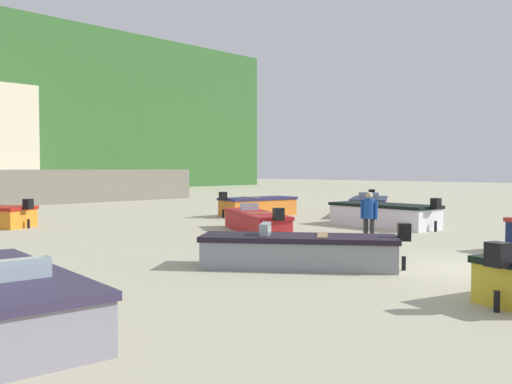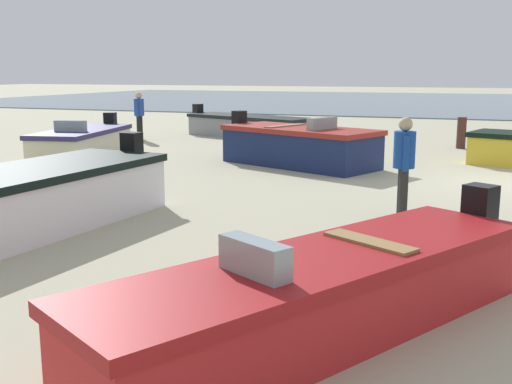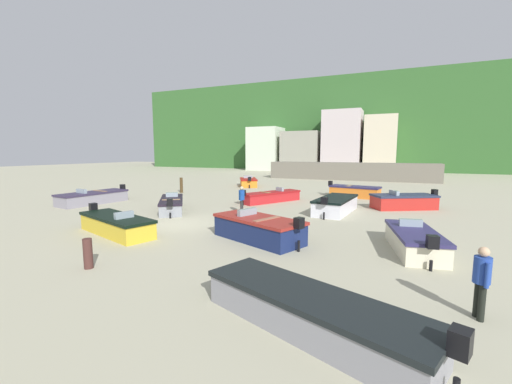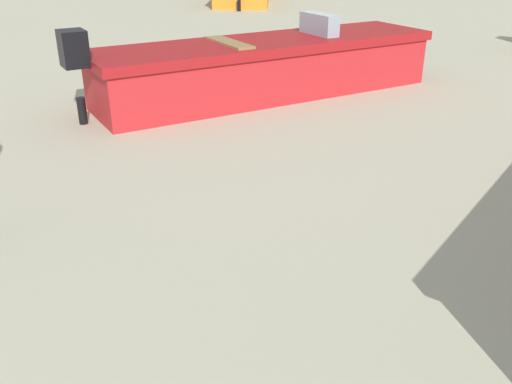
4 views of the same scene
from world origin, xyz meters
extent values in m
cube|color=slate|center=(0.00, -36.00, 0.03)|extent=(80.00, 36.00, 0.06)
cube|color=beige|center=(10.78, -0.19, 0.34)|extent=(2.02, 3.78, 0.68)
cube|color=navy|center=(10.78, -0.19, 0.74)|extent=(2.12, 3.90, 0.12)
cube|color=black|center=(11.15, -2.13, 0.92)|extent=(0.37, 0.34, 0.40)
cylinder|color=black|center=(11.15, -2.13, 0.17)|extent=(0.12, 0.12, 0.34)
cube|color=#8C9EA8|center=(10.66, 0.43, 0.94)|extent=(0.84, 0.35, 0.28)
cube|color=gray|center=(8.54, -6.81, 0.33)|extent=(5.00, 2.98, 0.66)
cube|color=black|center=(8.54, -6.81, 0.72)|extent=(5.12, 3.09, 0.12)
cube|color=black|center=(10.97, -7.76, 0.90)|extent=(0.38, 0.40, 0.40)
cylinder|color=black|center=(10.97, -7.76, 0.16)|extent=(0.13, 0.13, 0.33)
cube|color=red|center=(1.86, 8.62, 0.31)|extent=(3.27, 4.64, 0.63)
cube|color=maroon|center=(1.86, 8.62, 0.69)|extent=(3.38, 4.77, 0.12)
cube|color=black|center=(0.63, 6.42, 0.87)|extent=(0.42, 0.40, 0.40)
cylinder|color=black|center=(0.63, 6.42, 0.16)|extent=(0.14, 0.14, 0.31)
cube|color=#8C9EA8|center=(2.26, 9.34, 0.89)|extent=(0.69, 0.50, 0.28)
cube|color=olive|center=(1.57, 8.11, 0.74)|extent=(0.95, 0.68, 0.08)
cube|color=white|center=(6.86, 6.34, 0.40)|extent=(2.06, 4.43, 0.80)
cube|color=black|center=(6.86, 6.34, 0.86)|extent=(2.15, 4.54, 0.12)
cube|color=black|center=(6.63, 4.03, 1.04)|extent=(0.35, 0.31, 0.40)
cylinder|color=black|center=(6.63, 4.03, 0.20)|extent=(0.11, 0.11, 0.40)
cube|color=navy|center=(4.95, -1.07, 0.42)|extent=(4.20, 2.97, 0.83)
cube|color=maroon|center=(4.95, -1.07, 0.89)|extent=(4.32, 3.09, 0.12)
cube|color=black|center=(6.91, -1.89, 1.07)|extent=(0.38, 0.40, 0.40)
cylinder|color=black|center=(6.91, -1.89, 0.21)|extent=(0.13, 0.13, 0.42)
cube|color=#8C9EA8|center=(4.33, -0.81, 1.09)|extent=(0.55, 0.96, 0.28)
cube|color=#9A664B|center=(5.40, -1.26, 0.94)|extent=(0.75, 1.34, 0.08)
cylinder|color=#482924|center=(1.33, -6.15, 0.48)|extent=(0.27, 0.27, 0.95)
cylinder|color=black|center=(11.80, -4.80, 0.41)|extent=(0.17, 0.17, 0.82)
cylinder|color=black|center=(11.84, -5.00, 0.41)|extent=(0.17, 0.17, 0.82)
cylinder|color=#24419C|center=(11.82, -4.90, 1.11)|extent=(0.40, 0.40, 0.58)
cylinder|color=#24419C|center=(11.77, -4.68, 1.07)|extent=(0.11, 0.11, 0.54)
cylinder|color=#24419C|center=(11.87, -5.11, 1.07)|extent=(0.11, 0.11, 0.54)
sphere|color=tan|center=(11.82, -4.90, 1.51)|extent=(0.26, 0.26, 0.22)
cylinder|color=#262626|center=(1.83, 3.71, 0.41)|extent=(0.17, 0.17, 0.82)
cylinder|color=#262626|center=(1.78, 3.91, 0.41)|extent=(0.17, 0.17, 0.82)
cylinder|color=#174197|center=(1.81, 3.81, 1.11)|extent=(0.41, 0.41, 0.58)
cylinder|color=#174197|center=(1.86, 3.60, 1.07)|extent=(0.11, 0.11, 0.54)
cylinder|color=#174197|center=(1.75, 4.02, 1.07)|extent=(0.11, 0.11, 0.54)
sphere|color=tan|center=(1.81, 3.81, 1.51)|extent=(0.27, 0.27, 0.22)
camera|label=1|loc=(-12.59, -5.33, 2.33)|focal=39.00mm
camera|label=2|loc=(0.62, 13.71, 2.33)|focal=43.51mm
camera|label=3|loc=(9.97, -12.85, 3.63)|focal=22.30mm
camera|label=4|loc=(5.54, 2.12, 2.03)|focal=38.78mm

